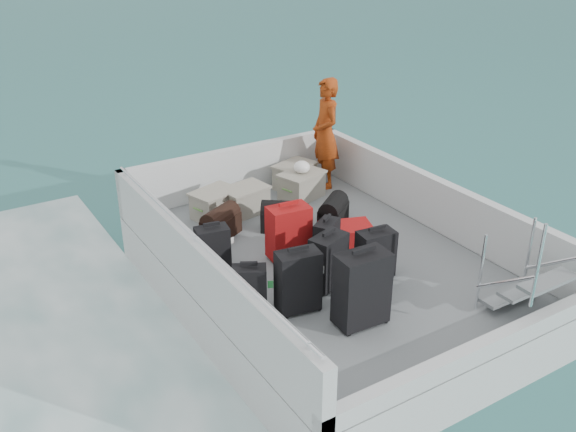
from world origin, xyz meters
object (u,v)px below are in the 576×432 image
Objects in this scene: suitcase_3 at (362,290)px; suitcase_4 at (328,261)px; suitcase_6 at (375,255)px; crate_1 at (245,201)px; suitcase_8 at (346,235)px; crate_0 at (215,205)px; suitcase_1 at (250,290)px; crate_3 at (295,177)px; passenger at (325,133)px; suitcase_7 at (326,241)px; suitcase_5 at (289,233)px; suitcase_2 at (213,249)px; crate_2 at (302,186)px; suitcase_0 at (298,282)px.

suitcase_4 is (0.14, 0.78, -0.09)m from suitcase_3.
crate_1 is at bearing 107.30° from suitcase_6.
crate_0 is (-1.07, 1.63, 0.05)m from suitcase_8.
suitcase_1 reaches higher than crate_1.
crate_3 is 0.82m from passenger.
crate_1 is (-0.19, 1.73, -0.08)m from suitcase_7.
suitcase_8 is 2.09m from passenger.
suitcase_5 is 1.11m from suitcase_6.
suitcase_7 reaches higher than suitcase_8.
crate_0 is at bearing 76.08° from suitcase_7.
crate_3 is at bearing 6.61° from suitcase_8.
suitcase_2 is at bearing 171.58° from suitcase_5.
suitcase_3 is at bearing -111.80° from crate_3.
suitcase_6 is at bearing -79.49° from crate_1.
crate_3 is (1.37, 3.42, -0.23)m from suitcase_3.
suitcase_7 is (-0.25, 0.63, -0.04)m from suitcase_6.
suitcase_1 reaches higher than crate_2.
crate_2 is at bearing 75.56° from suitcase_1.
suitcase_0 is at bearing 130.28° from suitcase_3.
suitcase_5 is 1.06× the size of suitcase_8.
suitcase_1 is 0.84× the size of suitcase_8.
suitcase_3 is at bearing 167.51° from suitcase_8.
crate_1 is (0.14, 2.24, -0.14)m from suitcase_4.
suitcase_8 is (1.35, 0.95, -0.22)m from suitcase_0.
suitcase_1 is at bearing -107.44° from crate_0.
suitcase_5 is 1.13× the size of crate_2.
suitcase_5 is at bearing -33.03° from passenger.
suitcase_0 is at bearing -96.20° from crate_0.
suitcase_0 is at bearing -105.73° from crate_1.
crate_1 is (0.17, 1.45, -0.17)m from suitcase_5.
crate_3 is at bearing -97.93° from passenger.
suitcase_2 is 2.40m from crate_2.
suitcase_5 is 1.47m from crate_1.
suitcase_2 is 0.94× the size of crate_1.
suitcase_3 is (0.87, -0.79, 0.14)m from suitcase_1.
suitcase_6 reaches higher than suitcase_8.
suitcase_1 is 0.89× the size of crate_2.
suitcase_6 is 2.85m from crate_3.
suitcase_3 is 1.58m from suitcase_5.
passenger is (0.88, 1.76, 0.72)m from suitcase_8.
suitcase_7 is (0.33, 0.51, -0.06)m from suitcase_4.
suitcase_3 is 0.49× the size of passenger.
passenger is (1.82, 3.26, 0.43)m from suitcase_3.
passenger is at bearing 71.46° from suitcase_1.
passenger is (1.68, 2.48, 0.52)m from suitcase_4.
suitcase_3 is 1.33× the size of crate_2.
suitcase_8 is at bearing 0.89° from suitcase_2.
crate_3 is (2.18, 1.62, -0.10)m from suitcase_2.
suitcase_1 is at bearing 162.13° from suitcase_0.
crate_3 is (1.23, 2.64, -0.15)m from suitcase_4.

